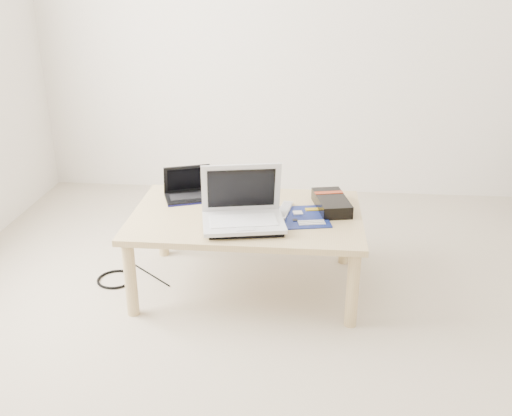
# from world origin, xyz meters

# --- Properties ---
(ground) EXTENTS (4.00, 4.00, 0.00)m
(ground) POSITION_xyz_m (0.00, 0.00, 0.00)
(ground) COLOR beige
(ground) RESTS_ON ground
(coffee_table) EXTENTS (1.10, 0.70, 0.40)m
(coffee_table) POSITION_xyz_m (-0.43, 0.62, 0.35)
(coffee_table) COLOR tan
(coffee_table) RESTS_ON ground
(book) EXTENTS (0.28, 0.24, 0.03)m
(book) POSITION_xyz_m (-0.50, 0.89, 0.41)
(book) COLOR black
(book) RESTS_ON coffee_table
(netbook) EXTENTS (0.28, 0.24, 0.17)m
(netbook) POSITION_xyz_m (-0.75, 0.80, 0.44)
(netbook) COLOR black
(netbook) RESTS_ON coffee_table
(tablet) EXTENTS (0.26, 0.21, 0.01)m
(tablet) POSITION_xyz_m (-0.52, 0.63, 0.41)
(tablet) COLOR black
(tablet) RESTS_ON coffee_table
(remote) EXTENTS (0.08, 0.22, 0.02)m
(remote) POSITION_xyz_m (-0.25, 0.65, 0.41)
(remote) COLOR silver
(remote) RESTS_ON coffee_table
(neoprene_sleeve) EXTENTS (0.37, 0.29, 0.02)m
(neoprene_sleeve) POSITION_xyz_m (-0.42, 0.46, 0.41)
(neoprene_sleeve) COLOR black
(neoprene_sleeve) RESTS_ON coffee_table
(white_laptop) EXTENTS (0.41, 0.33, 0.26)m
(white_laptop) POSITION_xyz_m (-0.43, 0.48, 0.47)
(white_laptop) COLOR silver
(white_laptop) RESTS_ON neoprene_sleeve
(motherboard) EXTENTS (0.26, 0.30, 0.01)m
(motherboard) POSITION_xyz_m (-0.15, 0.60, 0.40)
(motherboard) COLOR #0C1A52
(motherboard) RESTS_ON coffee_table
(gpu_box) EXTENTS (0.20, 0.31, 0.06)m
(gpu_box) POSITION_xyz_m (-0.02, 0.72, 0.43)
(gpu_box) COLOR black
(gpu_box) RESTS_ON coffee_table
(cable_coil) EXTENTS (0.11, 0.11, 0.01)m
(cable_coil) POSITION_xyz_m (-0.50, 0.63, 0.41)
(cable_coil) COLOR black
(cable_coil) RESTS_ON coffee_table
(floor_cable_coil) EXTENTS (0.25, 0.25, 0.01)m
(floor_cable_coil) POSITION_xyz_m (-1.11, 0.61, 0.01)
(floor_cable_coil) COLOR black
(floor_cable_coil) RESTS_ON ground
(floor_cable_trail) EXTENTS (0.30, 0.26, 0.01)m
(floor_cable_trail) POSITION_xyz_m (-0.97, 0.70, 0.00)
(floor_cable_trail) COLOR black
(floor_cable_trail) RESTS_ON ground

